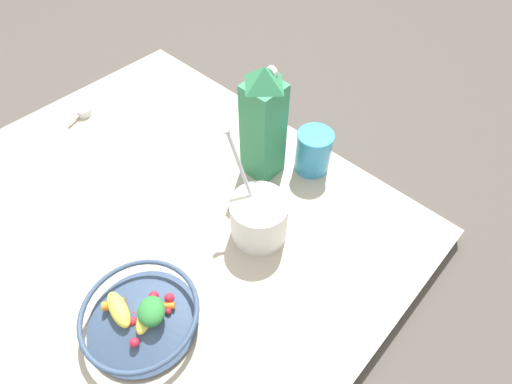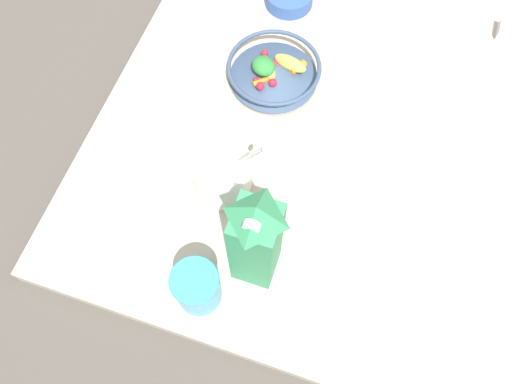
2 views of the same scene
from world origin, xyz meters
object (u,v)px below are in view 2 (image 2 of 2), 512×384
at_px(drinking_cup, 197,287).
at_px(milk_carton, 257,241).
at_px(spice_jar, 508,32).
at_px(yogurt_tub, 222,172).
at_px(fruit_bowl, 274,71).

bearing_deg(drinking_cup, milk_carton, 46.87).
bearing_deg(spice_jar, yogurt_tub, -130.70).
height_order(milk_carton, yogurt_tub, milk_carton).
distance_m(yogurt_tub, drinking_cup, 0.24).
distance_m(drinking_cup, spice_jar, 0.99).
bearing_deg(drinking_cup, fruit_bowl, 92.20).
xyz_separation_m(fruit_bowl, spice_jar, (0.52, 0.32, -0.02)).
bearing_deg(drinking_cup, spice_jar, 60.12).
xyz_separation_m(milk_carton, spice_jar, (0.41, 0.77, -0.14)).
xyz_separation_m(yogurt_tub, drinking_cup, (0.04, -0.24, -0.00)).
xyz_separation_m(fruit_bowl, drinking_cup, (0.02, -0.54, 0.03)).
bearing_deg(milk_carton, fruit_bowl, 103.29).
relative_size(yogurt_tub, drinking_cup, 2.14).
relative_size(fruit_bowl, drinking_cup, 1.96).
bearing_deg(milk_carton, yogurt_tub, 130.13).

